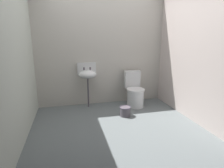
# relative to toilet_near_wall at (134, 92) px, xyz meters

# --- Properties ---
(ground_plane) EXTENTS (3.32, 2.97, 0.08)m
(ground_plane) POSITION_rel_toilet_near_wall_xyz_m (-0.68, -0.93, -0.36)
(ground_plane) COLOR slate
(wall_back) EXTENTS (3.32, 0.10, 2.47)m
(wall_back) POSITION_rel_toilet_near_wall_xyz_m (-0.68, 0.40, 0.91)
(wall_back) COLOR beige
(wall_back) RESTS_ON ground
(wall_left) EXTENTS (0.10, 2.77, 2.47)m
(wall_left) POSITION_rel_toilet_near_wall_xyz_m (-2.19, -0.83, 0.91)
(wall_left) COLOR beige
(wall_left) RESTS_ON ground
(wall_right) EXTENTS (0.10, 2.77, 2.47)m
(wall_right) POSITION_rel_toilet_near_wall_xyz_m (0.83, -0.83, 0.91)
(wall_right) COLOR beige
(wall_right) RESTS_ON ground
(toilet_near_wall) EXTENTS (0.42, 0.61, 0.78)m
(toilet_near_wall) POSITION_rel_toilet_near_wall_xyz_m (0.00, 0.00, 0.00)
(toilet_near_wall) COLOR white
(toilet_near_wall) RESTS_ON ground
(sink) EXTENTS (0.42, 0.35, 0.99)m
(sink) POSITION_rel_toilet_near_wall_xyz_m (-1.04, 0.19, 0.43)
(sink) COLOR #524B53
(sink) RESTS_ON ground
(bucket) EXTENTS (0.23, 0.23, 0.19)m
(bucket) POSITION_rel_toilet_near_wall_xyz_m (-0.39, -0.52, -0.22)
(bucket) COLOR #524B53
(bucket) RESTS_ON ground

